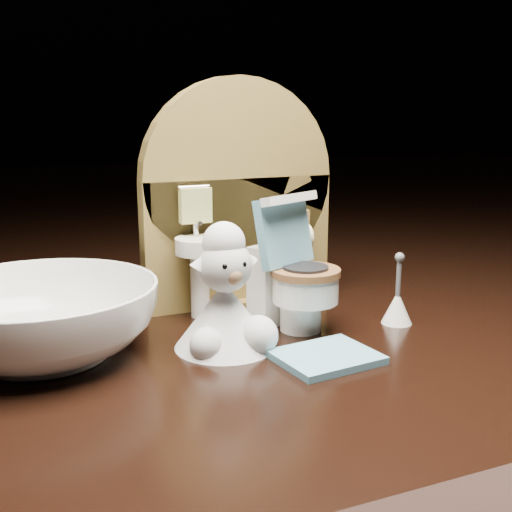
% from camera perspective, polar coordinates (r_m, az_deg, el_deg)
% --- Properties ---
extents(backdrop_panel, '(0.13, 0.05, 0.15)m').
position_cam_1_polar(backdrop_panel, '(0.43, -1.72, 4.31)').
color(backdrop_panel, brown).
rests_on(backdrop_panel, ground).
extents(toy_toilet, '(0.05, 0.06, 0.08)m').
position_cam_1_polar(toy_toilet, '(0.39, 3.17, -2.11)').
color(toy_toilet, white).
rests_on(toy_toilet, ground).
extents(bath_mat, '(0.06, 0.05, 0.00)m').
position_cam_1_polar(bath_mat, '(0.34, 6.25, -8.91)').
color(bath_mat, '#5D99AF').
rests_on(bath_mat, ground).
extents(toilet_brush, '(0.02, 0.02, 0.05)m').
position_cam_1_polar(toilet_brush, '(0.41, 12.44, -4.26)').
color(toilet_brush, white).
rests_on(toilet_brush, ground).
extents(plush_lamb, '(0.06, 0.06, 0.07)m').
position_cam_1_polar(plush_lamb, '(0.35, -2.66, -4.33)').
color(plush_lamb, silver).
rests_on(plush_lamb, ground).
extents(ceramic_bowl, '(0.14, 0.14, 0.04)m').
position_cam_1_polar(ceramic_bowl, '(0.36, -18.55, -5.44)').
color(ceramic_bowl, white).
rests_on(ceramic_bowl, ground).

